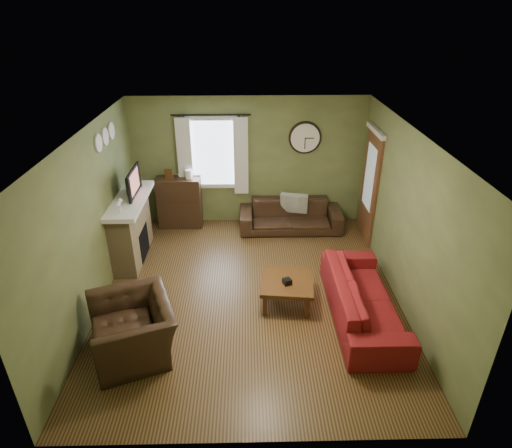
{
  "coord_description": "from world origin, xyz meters",
  "views": [
    {
      "loc": [
        -0.03,
        -5.55,
        4.17
      ],
      "look_at": [
        0.1,
        0.4,
        1.05
      ],
      "focal_mm": 30.0,
      "sensor_mm": 36.0,
      "label": 1
    }
  ],
  "objects_px": {
    "bookshelf": "(180,202)",
    "sofa_brown": "(290,216)",
    "sofa_red": "(363,298)",
    "coffee_table": "(287,292)",
    "armchair": "(133,329)"
  },
  "relations": [
    {
      "from": "sofa_brown",
      "to": "coffee_table",
      "type": "bearing_deg",
      "value": -96.58
    },
    {
      "from": "sofa_red",
      "to": "coffee_table",
      "type": "distance_m",
      "value": 1.14
    },
    {
      "from": "armchair",
      "to": "coffee_table",
      "type": "height_order",
      "value": "armchair"
    },
    {
      "from": "bookshelf",
      "to": "sofa_brown",
      "type": "relative_size",
      "value": 0.51
    },
    {
      "from": "bookshelf",
      "to": "armchair",
      "type": "height_order",
      "value": "bookshelf"
    },
    {
      "from": "sofa_brown",
      "to": "coffee_table",
      "type": "xyz_separation_m",
      "value": [
        -0.28,
        -2.42,
        -0.09
      ]
    },
    {
      "from": "sofa_brown",
      "to": "sofa_red",
      "type": "relative_size",
      "value": 0.91
    },
    {
      "from": "bookshelf",
      "to": "sofa_brown",
      "type": "bearing_deg",
      "value": -5.38
    },
    {
      "from": "armchair",
      "to": "coffee_table",
      "type": "bearing_deg",
      "value": 93.66
    },
    {
      "from": "armchair",
      "to": "coffee_table",
      "type": "relative_size",
      "value": 1.48
    },
    {
      "from": "bookshelf",
      "to": "sofa_red",
      "type": "height_order",
      "value": "bookshelf"
    },
    {
      "from": "sofa_red",
      "to": "bookshelf",
      "type": "bearing_deg",
      "value": 45.73
    },
    {
      "from": "sofa_brown",
      "to": "sofa_red",
      "type": "height_order",
      "value": "sofa_red"
    },
    {
      "from": "armchair",
      "to": "sofa_brown",
      "type": "bearing_deg",
      "value": 123.81
    },
    {
      "from": "coffee_table",
      "to": "sofa_red",
      "type": "bearing_deg",
      "value": -17.29
    }
  ]
}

